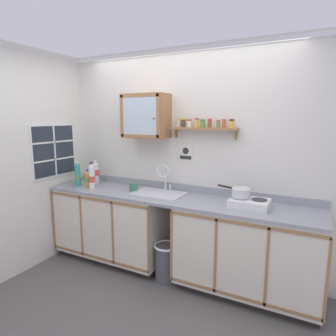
% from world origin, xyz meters
% --- Properties ---
extents(floor, '(6.13, 6.13, 0.00)m').
position_xyz_m(floor, '(0.00, 0.00, 0.00)').
color(floor, '#565451').
rests_on(floor, ground).
extents(back_wall, '(3.73, 0.07, 2.57)m').
position_xyz_m(back_wall, '(0.00, 0.69, 1.29)').
color(back_wall, silver).
rests_on(back_wall, ground).
extents(side_wall_left, '(0.05, 3.46, 2.57)m').
position_xyz_m(side_wall_left, '(-1.59, -0.27, 1.28)').
color(side_wall_left, silver).
rests_on(side_wall_left, ground).
extents(lower_cabinet_run, '(1.44, 0.61, 0.89)m').
position_xyz_m(lower_cabinet_run, '(-0.84, 0.37, 0.45)').
color(lower_cabinet_run, black).
rests_on(lower_cabinet_run, ground).
extents(lower_cabinet_run_right, '(1.43, 0.61, 0.89)m').
position_xyz_m(lower_cabinet_run_right, '(0.84, 0.37, 0.45)').
color(lower_cabinet_run_right, black).
rests_on(lower_cabinet_run_right, ground).
extents(countertop, '(3.09, 0.63, 0.03)m').
position_xyz_m(countertop, '(0.00, 0.36, 0.90)').
color(countertop, gray).
rests_on(countertop, lower_cabinet_run).
extents(backsplash, '(3.09, 0.02, 0.08)m').
position_xyz_m(backsplash, '(0.00, 0.65, 0.96)').
color(backsplash, gray).
rests_on(backsplash, countertop).
extents(sink, '(0.58, 0.42, 0.43)m').
position_xyz_m(sink, '(-0.19, 0.40, 0.91)').
color(sink, silver).
rests_on(sink, countertop).
extents(hot_plate_stove, '(0.37, 0.29, 0.09)m').
position_xyz_m(hot_plate_stove, '(0.85, 0.35, 0.96)').
color(hot_plate_stove, silver).
rests_on(hot_plate_stove, countertop).
extents(saucepan, '(0.36, 0.20, 0.09)m').
position_xyz_m(saucepan, '(0.75, 0.37, 1.06)').
color(saucepan, silver).
rests_on(saucepan, hot_plate_stove).
extents(bottle_juice_amber_0, '(0.08, 0.08, 0.23)m').
position_xyz_m(bottle_juice_amber_0, '(-1.14, 0.28, 1.02)').
color(bottle_juice_amber_0, gold).
rests_on(bottle_juice_amber_0, countertop).
extents(bottle_opaque_white_1, '(0.07, 0.07, 0.33)m').
position_xyz_m(bottle_opaque_white_1, '(-1.04, 0.25, 1.07)').
color(bottle_opaque_white_1, white).
rests_on(bottle_opaque_white_1, countertop).
extents(bottle_detergent_teal_2, '(0.07, 0.07, 0.32)m').
position_xyz_m(bottle_detergent_teal_2, '(-1.28, 0.26, 1.06)').
color(bottle_detergent_teal_2, teal).
rests_on(bottle_detergent_teal_2, countertop).
extents(bottle_water_clear_3, '(0.08, 0.08, 0.32)m').
position_xyz_m(bottle_water_clear_3, '(-1.16, 0.46, 1.07)').
color(bottle_water_clear_3, silver).
rests_on(bottle_water_clear_3, countertop).
extents(bottle_soda_green_4, '(0.08, 0.08, 0.31)m').
position_xyz_m(bottle_soda_green_4, '(-1.38, 0.35, 1.07)').
color(bottle_soda_green_4, '#4CB266').
rests_on(bottle_soda_green_4, countertop).
extents(mug, '(0.11, 0.12, 0.10)m').
position_xyz_m(mug, '(-0.52, 0.38, 0.97)').
color(mug, '#337259').
rests_on(mug, countertop).
extents(wall_cabinet, '(0.54, 0.31, 0.51)m').
position_xyz_m(wall_cabinet, '(-0.42, 0.52, 1.80)').
color(wall_cabinet, '#996B42').
extents(spice_shelf, '(0.76, 0.14, 0.23)m').
position_xyz_m(spice_shelf, '(0.26, 0.59, 1.68)').
color(spice_shelf, '#996B42').
extents(warning_sign, '(0.17, 0.01, 0.22)m').
position_xyz_m(warning_sign, '(0.03, 0.66, 1.37)').
color(warning_sign, silver).
extents(window, '(0.03, 0.67, 0.66)m').
position_xyz_m(window, '(-1.56, 0.16, 1.37)').
color(window, '#262D38').
extents(trash_bin, '(0.28, 0.28, 0.41)m').
position_xyz_m(trash_bin, '(0.01, 0.22, 0.21)').
color(trash_bin, '#4C4C51').
rests_on(trash_bin, ground).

